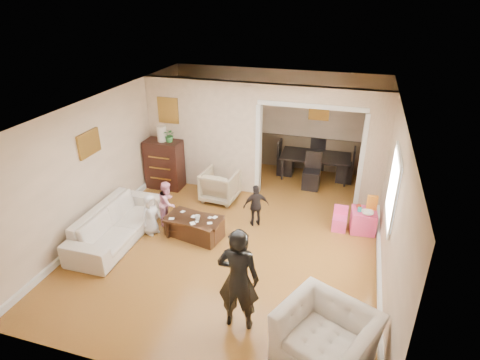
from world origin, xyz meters
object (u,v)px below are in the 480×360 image
(cyan_cup, at_px, (360,209))
(child_kneel_a, at_px, (151,215))
(coffee_table, at_px, (194,227))
(child_toddler, at_px, (256,206))
(armchair_front, at_px, (326,337))
(dresser, at_px, (165,164))
(dining_table, at_px, (315,166))
(sofa, at_px, (117,224))
(play_table, at_px, (363,221))
(child_kneel_b, at_px, (168,203))
(coffee_cup, at_px, (197,218))
(table_lamp, at_px, (162,134))
(adult_person, at_px, (238,279))
(armchair_back, at_px, (220,185))

(cyan_cup, relative_size, child_kneel_a, 0.09)
(coffee_table, xyz_separation_m, child_toddler, (1.05, 0.75, 0.25))
(armchair_front, bearing_deg, dresser, 160.76)
(dining_table, bearing_deg, sofa, -131.84)
(play_table, xyz_separation_m, dining_table, (-1.25, 2.25, 0.07))
(coffee_table, distance_m, cyan_cup, 3.27)
(dresser, xyz_separation_m, child_kneel_a, (0.66, -1.97, -0.17))
(dresser, distance_m, child_kneel_b, 1.73)
(dining_table, bearing_deg, coffee_table, -120.92)
(dresser, distance_m, coffee_cup, 2.47)
(play_table, bearing_deg, child_kneel_b, -167.54)
(play_table, xyz_separation_m, child_kneel_a, (-4.01, -1.30, 0.19))
(coffee_table, relative_size, dining_table, 0.63)
(cyan_cup, distance_m, child_kneel_b, 3.85)
(child_kneel_b, bearing_deg, armchair_front, -133.90)
(cyan_cup, bearing_deg, armchair_front, -95.31)
(cyan_cup, bearing_deg, table_lamp, 171.11)
(child_kneel_b, bearing_deg, child_kneel_a, 153.42)
(adult_person, bearing_deg, child_kneel_b, -49.83)
(cyan_cup, relative_size, child_kneel_b, 0.08)
(adult_person, bearing_deg, armchair_back, -71.03)
(dining_table, bearing_deg, armchair_back, -138.03)
(child_kneel_b, height_order, child_toddler, child_kneel_b)
(coffee_cup, bearing_deg, adult_person, -53.52)
(armchair_front, distance_m, play_table, 3.37)
(child_kneel_a, relative_size, child_kneel_b, 0.90)
(armchair_front, relative_size, dining_table, 0.67)
(coffee_table, height_order, adult_person, adult_person)
(child_kneel_a, bearing_deg, sofa, 145.20)
(sofa, xyz_separation_m, cyan_cup, (4.46, 1.61, 0.17))
(play_table, height_order, child_kneel_a, child_kneel_a)
(coffee_table, distance_m, child_kneel_a, 0.89)
(armchair_front, bearing_deg, table_lamp, 160.76)
(sofa, height_order, coffee_cup, sofa)
(dresser, distance_m, child_kneel_a, 2.08)
(dining_table, bearing_deg, adult_person, -96.04)
(dresser, bearing_deg, dining_table, 24.85)
(sofa, bearing_deg, cyan_cup, -70.55)
(armchair_back, height_order, child_toddler, child_toddler)
(armchair_front, bearing_deg, dining_table, 122.57)
(coffee_cup, height_order, dining_table, dining_table)
(cyan_cup, xyz_separation_m, adult_person, (-1.56, -3.04, 0.31))
(sofa, bearing_deg, play_table, -70.40)
(play_table, height_order, child_toddler, child_toddler)
(armchair_front, relative_size, child_kneel_a, 1.38)
(child_kneel_b, bearing_deg, play_table, -85.68)
(sofa, distance_m, child_toddler, 2.75)
(sofa, xyz_separation_m, adult_person, (2.89, -1.43, 0.48))
(sofa, relative_size, child_kneel_b, 2.40)
(armchair_front, relative_size, play_table, 2.44)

